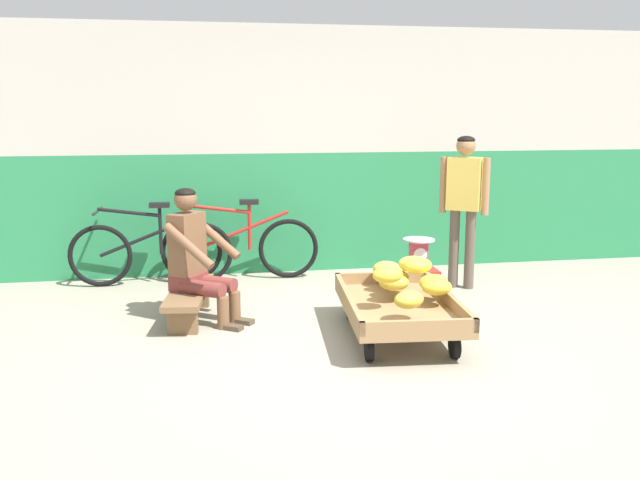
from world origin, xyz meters
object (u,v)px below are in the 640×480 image
at_px(banana_cart, 398,308).
at_px(bicycle_near_left, 151,251).
at_px(low_bench, 189,297).
at_px(weighing_scale, 418,253).
at_px(bicycle_far_left, 240,247).
at_px(customer_adult, 464,195).
at_px(vendor_seated, 196,256).
at_px(plastic_crate, 418,285).

relative_size(banana_cart, bicycle_near_left, 0.90).
xyz_separation_m(banana_cart, low_bench, (-1.64, 0.76, -0.04)).
height_order(banana_cart, weighing_scale, weighing_scale).
bearing_deg(weighing_scale, bicycle_far_left, 145.60).
bearing_deg(weighing_scale, low_bench, -173.55).
relative_size(low_bench, customer_adult, 0.74).
bearing_deg(customer_adult, vendor_seated, -165.91).
bearing_deg(bicycle_far_left, vendor_seated, -107.80).
bearing_deg(plastic_crate, bicycle_near_left, 157.85).
bearing_deg(weighing_scale, vendor_seated, -171.95).
xyz_separation_m(low_bench, bicycle_far_left, (0.52, 1.34, 0.15)).
distance_m(banana_cart, bicycle_far_left, 2.38).
height_order(banana_cart, plastic_crate, banana_cart).
relative_size(vendor_seated, bicycle_near_left, 0.69).
distance_m(vendor_seated, customer_adult, 2.74).
bearing_deg(vendor_seated, bicycle_near_left, 109.51).
distance_m(vendor_seated, bicycle_far_left, 1.48).
bearing_deg(bicycle_near_left, plastic_crate, -22.15).
relative_size(banana_cart, customer_adult, 0.98).
relative_size(vendor_seated, weighing_scale, 3.80).
height_order(plastic_crate, bicycle_near_left, bicycle_near_left).
relative_size(bicycle_near_left, customer_adult, 1.09).
relative_size(vendor_seated, plastic_crate, 3.17).
bearing_deg(plastic_crate, weighing_scale, -90.00).
height_order(vendor_seated, customer_adult, customer_adult).
distance_m(plastic_crate, customer_adult, 1.05).
xyz_separation_m(banana_cart, bicycle_far_left, (-1.12, 2.10, 0.11)).
relative_size(low_bench, vendor_seated, 0.99).
distance_m(low_bench, bicycle_far_left, 1.45).
bearing_deg(customer_adult, bicycle_near_left, 168.02).
relative_size(bicycle_near_left, bicycle_far_left, 1.00).
bearing_deg(weighing_scale, plastic_crate, 90.00).
xyz_separation_m(banana_cart, weighing_scale, (0.49, 1.00, 0.21)).
relative_size(plastic_crate, weighing_scale, 1.20).
bearing_deg(bicycle_far_left, bicycle_near_left, -175.41).
xyz_separation_m(low_bench, plastic_crate, (2.13, 0.24, -0.05)).
bearing_deg(vendor_seated, weighing_scale, 8.05).
bearing_deg(bicycle_near_left, low_bench, -72.71).
height_order(banana_cart, customer_adult, customer_adult).
bearing_deg(bicycle_near_left, customer_adult, -11.98).
bearing_deg(bicycle_far_left, low_bench, -111.15).
relative_size(banana_cart, weighing_scale, 5.01).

